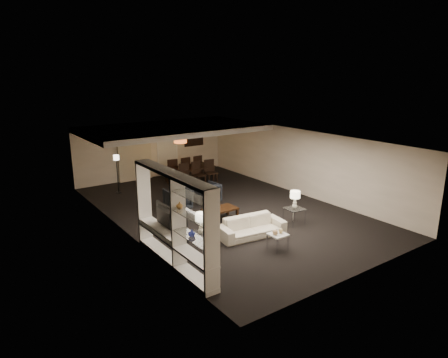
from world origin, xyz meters
TOP-DOWN VIEW (x-y plane):
  - floor at (0.00, 0.00)m, footprint 11.00×11.00m
  - ceiling at (0.00, 0.00)m, footprint 7.00×11.00m
  - wall_back at (0.00, 5.50)m, footprint 7.00×0.02m
  - wall_front at (0.00, -5.50)m, footprint 7.00×0.02m
  - wall_left at (-3.50, 0.00)m, footprint 0.02×11.00m
  - wall_right at (3.50, 0.00)m, footprint 0.02×11.00m
  - ceiling_soffit at (0.00, 3.50)m, footprint 7.00×4.00m
  - curtains at (-0.90, 5.42)m, footprint 1.50×0.12m
  - door at (0.70, 5.47)m, footprint 0.90×0.05m
  - painting at (2.10, 5.46)m, footprint 0.95×0.04m
  - media_unit at (-3.31, -2.60)m, footprint 0.38×3.40m
  - pendant_light at (0.30, 3.50)m, footprint 0.52×0.52m
  - sofa at (-0.65, -2.30)m, footprint 2.05×1.01m
  - coffee_table at (-0.65, -0.70)m, footprint 1.08×0.63m
  - armchair_left at (-1.25, 1.00)m, footprint 0.84×0.86m
  - armchair_right at (-0.05, 1.00)m, footprint 0.84×0.86m
  - side_table_left at (-2.35, -2.30)m, footprint 0.60×0.60m
  - side_table_right at (1.05, -2.30)m, footprint 0.58×0.58m
  - table_lamp_left at (-2.35, -2.30)m, footprint 0.34×0.34m
  - table_lamp_right at (1.05, -2.30)m, footprint 0.34×0.34m
  - marble_table at (-0.65, -3.40)m, footprint 0.45×0.45m
  - gold_gourd_a at (-0.75, -3.40)m, footprint 0.14×0.14m
  - gold_gourd_b at (-0.55, -3.40)m, footprint 0.13×0.13m
  - television at (-3.28, -1.97)m, footprint 1.04×0.14m
  - vase_blue at (-3.31, -3.45)m, footprint 0.16×0.16m
  - vase_amber at (-3.31, -2.94)m, footprint 0.16×0.16m
  - floor_speaker at (-2.44, -1.61)m, footprint 0.12×0.12m
  - dining_table at (0.84, 3.64)m, footprint 2.00×1.18m
  - chair_nl at (0.24, 2.99)m, footprint 0.48×0.48m
  - chair_nm at (0.84, 2.99)m, footprint 0.52×0.52m
  - chair_nr at (1.44, 2.99)m, footprint 0.53×0.53m
  - chair_fl at (0.24, 4.29)m, footprint 0.53×0.53m
  - chair_fm at (0.84, 4.29)m, footprint 0.48×0.48m
  - chair_fr at (1.44, 4.29)m, footprint 0.51×0.51m
  - floor_lamp at (-2.21, 4.05)m, footprint 0.27×0.27m

SIDE VIEW (x-z plane):
  - floor at x=0.00m, z-range 0.00..0.00m
  - coffee_table at x=-0.65m, z-range 0.00..0.39m
  - marble_table at x=-0.65m, z-range 0.00..0.45m
  - side_table_left at x=-2.35m, z-range 0.00..0.50m
  - side_table_right at x=1.05m, z-range 0.00..0.50m
  - sofa at x=-0.65m, z-range 0.00..0.57m
  - dining_table at x=0.84m, z-range 0.00..0.69m
  - armchair_left at x=-1.25m, z-range 0.00..0.73m
  - armchair_right at x=-0.05m, z-range 0.00..0.73m
  - floor_speaker at x=-2.44m, z-range 0.00..0.97m
  - chair_nl at x=0.24m, z-range 0.00..1.02m
  - chair_nm at x=0.84m, z-range 0.00..1.02m
  - chair_nr at x=1.44m, z-range 0.00..1.02m
  - chair_fl at x=0.24m, z-range 0.00..1.02m
  - chair_fm at x=0.84m, z-range 0.00..1.02m
  - chair_fr at x=1.44m, z-range 0.00..1.02m
  - gold_gourd_b at x=-0.55m, z-range 0.45..0.58m
  - gold_gourd_a at x=-0.75m, z-range 0.45..0.59m
  - floor_lamp at x=-2.21m, z-range 0.00..1.51m
  - table_lamp_left at x=-2.35m, z-range 0.50..1.06m
  - table_lamp_right at x=1.05m, z-range 0.50..1.06m
  - television at x=-3.28m, z-range 0.75..1.35m
  - door at x=0.70m, z-range 0.00..2.10m
  - vase_blue at x=-3.31m, z-range 1.06..1.23m
  - media_unit at x=-3.31m, z-range 0.00..2.35m
  - curtains at x=-0.90m, z-range 0.00..2.40m
  - wall_back at x=0.00m, z-range 0.00..2.50m
  - wall_front at x=0.00m, z-range 0.00..2.50m
  - wall_left at x=-3.50m, z-range 0.00..2.50m
  - wall_right at x=3.50m, z-range 0.00..2.50m
  - painting at x=2.10m, z-range 1.23..1.88m
  - vase_amber at x=-3.31m, z-range 1.56..1.73m
  - pendant_light at x=0.30m, z-range 1.80..2.04m
  - ceiling_soffit at x=0.00m, z-range 2.30..2.50m
  - ceiling at x=0.00m, z-range 2.49..2.51m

